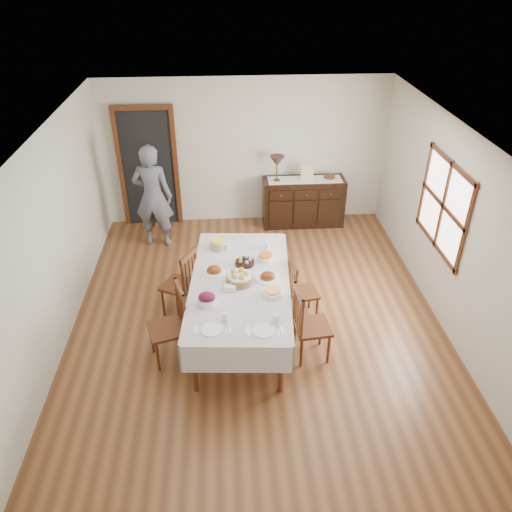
{
  "coord_description": "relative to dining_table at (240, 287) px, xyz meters",
  "views": [
    {
      "loc": [
        -0.38,
        -5.41,
        4.4
      ],
      "look_at": [
        0.0,
        0.1,
        0.95
      ],
      "focal_mm": 35.0,
      "sensor_mm": 36.0,
      "label": 1
    }
  ],
  "objects": [
    {
      "name": "person",
      "position": [
        -1.34,
        2.46,
        0.21
      ],
      "size": [
        0.64,
        0.46,
        1.89
      ],
      "primitive_type": "imported",
      "rotation": [
        0.0,
        0.0,
        2.99
      ],
      "color": "slate",
      "rests_on": "ground"
    },
    {
      "name": "bread_basket",
      "position": [
        -0.01,
        -0.03,
        0.16
      ],
      "size": [
        0.33,
        0.33,
        0.17
      ],
      "color": "brown",
      "rests_on": "dining_table"
    },
    {
      "name": "setting_right",
      "position": [
        0.26,
        -0.92,
        0.12
      ],
      "size": [
        0.43,
        0.31,
        0.1
      ],
      "color": "white",
      "rests_on": "dining_table"
    },
    {
      "name": "ham_platter_a",
      "position": [
        -0.32,
        0.22,
        0.13
      ],
      "size": [
        0.28,
        0.28,
        0.11
      ],
      "color": "white",
      "rests_on": "dining_table"
    },
    {
      "name": "casserole_dish",
      "position": [
        0.38,
        -0.31,
        0.13
      ],
      "size": [
        0.26,
        0.26,
        0.08
      ],
      "color": "white",
      "rests_on": "dining_table"
    },
    {
      "name": "dining_table",
      "position": [
        0.0,
        0.0,
        0.0
      ],
      "size": [
        1.41,
        2.51,
        0.83
      ],
      "rotation": [
        0.0,
        0.0,
        -0.07
      ],
      "color": "silver",
      "rests_on": "ground"
    },
    {
      "name": "chair_left_far",
      "position": [
        -0.78,
        0.48,
        -0.23
      ],
      "size": [
        0.57,
        0.57,
        1.01
      ],
      "rotation": [
        0.0,
        0.0,
        -2.05
      ],
      "color": "#512612",
      "rests_on": "ground"
    },
    {
      "name": "chair_right_far",
      "position": [
        0.82,
        0.29,
        -0.29
      ],
      "size": [
        0.43,
        0.43,
        0.89
      ],
      "rotation": [
        0.0,
        0.0,
        1.74
      ],
      "color": "#512612",
      "rests_on": "ground"
    },
    {
      "name": "chair_right_near",
      "position": [
        0.8,
        -0.5,
        -0.22
      ],
      "size": [
        0.46,
        0.46,
        1.01
      ],
      "rotation": [
        0.0,
        0.0,
        1.68
      ],
      "color": "#512612",
      "rests_on": "ground"
    },
    {
      "name": "chair_left_near",
      "position": [
        -0.85,
        -0.4,
        -0.21
      ],
      "size": [
        0.54,
        0.54,
        1.04
      ],
      "rotation": [
        0.0,
        0.0,
        -1.27
      ],
      "color": "#512612",
      "rests_on": "ground"
    },
    {
      "name": "picture_frame",
      "position": [
        1.29,
        2.93,
        0.28
      ],
      "size": [
        0.22,
        0.08,
        0.28
      ],
      "color": "#C6B993",
      "rests_on": "sideboard"
    },
    {
      "name": "setting_left",
      "position": [
        -0.3,
        -0.86,
        0.12
      ],
      "size": [
        0.43,
        0.31,
        0.1
      ],
      "color": "white",
      "rests_on": "dining_table"
    },
    {
      "name": "sideboard",
      "position": [
        1.26,
        3.01,
        -0.3
      ],
      "size": [
        1.46,
        0.53,
        0.87
      ],
      "color": "black",
      "rests_on": "ground"
    },
    {
      "name": "room_shell",
      "position": [
        0.08,
        0.71,
        0.9
      ],
      "size": [
        5.02,
        6.02,
        2.65
      ],
      "color": "white",
      "rests_on": "ground"
    },
    {
      "name": "egg_basket",
      "position": [
        0.08,
        0.38,
        0.13
      ],
      "size": [
        0.25,
        0.25,
        0.1
      ],
      "color": "black",
      "rests_on": "dining_table"
    },
    {
      "name": "runner",
      "position": [
        1.27,
        2.99,
        0.14
      ],
      "size": [
        1.3,
        0.35,
        0.01
      ],
      "color": "white",
      "rests_on": "sideboard"
    },
    {
      "name": "carrot_bowl",
      "position": [
        0.36,
        0.48,
        0.14
      ],
      "size": [
        0.22,
        0.22,
        0.09
      ],
      "color": "white",
      "rests_on": "dining_table"
    },
    {
      "name": "ham_platter_b",
      "position": [
        0.35,
        0.03,
        0.12
      ],
      "size": [
        0.31,
        0.31,
        0.11
      ],
      "color": "white",
      "rests_on": "dining_table"
    },
    {
      "name": "table_lamp",
      "position": [
        0.76,
        2.98,
        0.49
      ],
      "size": [
        0.26,
        0.26,
        0.46
      ],
      "color": "brown",
      "rests_on": "sideboard"
    },
    {
      "name": "glass_far_a",
      "position": [
        -0.15,
        0.77,
        0.14
      ],
      "size": [
        0.06,
        0.06,
        0.1
      ],
      "color": "white",
      "rests_on": "dining_table"
    },
    {
      "name": "glass_far_b",
      "position": [
        0.41,
        0.76,
        0.15
      ],
      "size": [
        0.06,
        0.06,
        0.11
      ],
      "color": "white",
      "rests_on": "dining_table"
    },
    {
      "name": "beet_bowl",
      "position": [
        -0.4,
        -0.44,
        0.16
      ],
      "size": [
        0.21,
        0.21,
        0.15
      ],
      "color": "white",
      "rests_on": "dining_table"
    },
    {
      "name": "butter_dish",
      "position": [
        -0.13,
        -0.19,
        0.13
      ],
      "size": [
        0.15,
        0.1,
        0.07
      ],
      "color": "white",
      "rests_on": "dining_table"
    },
    {
      "name": "ground",
      "position": [
        0.23,
        0.29,
        -0.74
      ],
      "size": [
        6.0,
        6.0,
        0.0
      ],
      "primitive_type": "plane",
      "color": "brown"
    },
    {
      "name": "deco_bowl",
      "position": [
        1.72,
        3.03,
        0.17
      ],
      "size": [
        0.2,
        0.2,
        0.06
      ],
      "color": "#512612",
      "rests_on": "sideboard"
    },
    {
      "name": "pineapple_bowl",
      "position": [
        -0.26,
        0.82,
        0.16
      ],
      "size": [
        0.23,
        0.23,
        0.14
      ],
      "color": "tan",
      "rests_on": "dining_table"
    }
  ]
}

